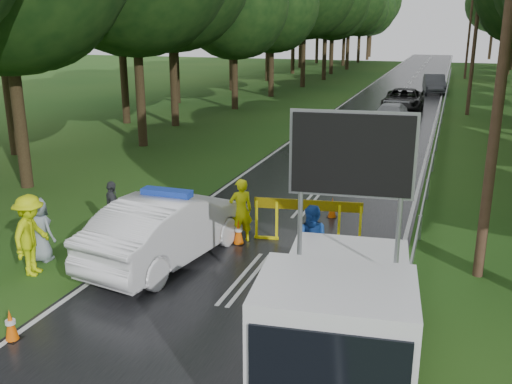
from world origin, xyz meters
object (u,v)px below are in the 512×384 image
at_px(civilian, 313,243).
at_px(queue_car_fourth, 434,84).
at_px(officer, 241,211).
at_px(queue_car_first, 374,132).
at_px(queue_car_third, 403,100).
at_px(police_sedan, 168,228).
at_px(barrier, 308,210).
at_px(queue_car_second, 390,116).
at_px(work_truck, 340,314).

xyz_separation_m(civilian, queue_car_fourth, (1.10, 39.26, -0.13)).
bearing_deg(officer, civilian, 106.90).
bearing_deg(queue_car_first, officer, -100.11).
bearing_deg(queue_car_third, officer, -95.61).
distance_m(police_sedan, barrier, 3.82).
bearing_deg(officer, barrier, 159.70).
distance_m(queue_car_first, queue_car_third, 12.00).
relative_size(queue_car_first, queue_car_third, 0.78).
relative_size(police_sedan, queue_car_second, 1.22).
bearing_deg(queue_car_first, queue_car_fourth, 82.84).
xyz_separation_m(barrier, officer, (-1.74, -0.56, -0.02)).
relative_size(officer, queue_car_fourth, 0.38).
height_order(queue_car_third, queue_car_fourth, queue_car_third).
relative_size(police_sedan, work_truck, 0.96).
relative_size(work_truck, barrier, 1.93).
xyz_separation_m(barrier, civilian, (0.70, -2.26, -0.01)).
relative_size(police_sedan, civilian, 2.99).
bearing_deg(work_truck, barrier, 102.43).
relative_size(work_truck, civilian, 3.10).
bearing_deg(police_sedan, queue_car_third, -87.45).
bearing_deg(police_sedan, queue_car_first, -91.63).
bearing_deg(queue_car_third, police_sedan, -97.98).
xyz_separation_m(queue_car_first, queue_car_third, (0.30, 12.00, 0.03)).
bearing_deg(barrier, officer, -171.19).
relative_size(work_truck, queue_car_fourth, 1.20).
height_order(police_sedan, civilian, police_sedan).
bearing_deg(work_truck, queue_car_second, 87.91).
bearing_deg(queue_car_second, officer, -91.79).
relative_size(police_sedan, barrier, 1.85).
xyz_separation_m(police_sedan, civilian, (3.72, 0.07, 0.05)).
xyz_separation_m(barrier, queue_car_fourth, (1.80, 37.00, -0.15)).
xyz_separation_m(police_sedan, queue_car_second, (3.11, 21.43, -0.22)).
bearing_deg(queue_car_first, barrier, -92.85).
xyz_separation_m(police_sedan, officer, (1.29, 1.77, 0.04)).
distance_m(barrier, queue_car_fourth, 37.04).
height_order(barrier, queue_car_first, queue_car_first).
bearing_deg(queue_car_first, police_sedan, -103.94).
distance_m(work_truck, queue_car_fourth, 42.85).
relative_size(work_truck, queue_car_first, 1.29).
bearing_deg(barrier, civilian, -81.88).
relative_size(queue_car_first, queue_car_second, 0.99).
distance_m(officer, civilian, 2.97).
bearing_deg(barrier, queue_car_second, 80.67).
relative_size(police_sedan, officer, 3.01).
relative_size(civilian, queue_car_third, 0.33).
relative_size(queue_car_first, queue_car_fourth, 0.93).
xyz_separation_m(civilian, queue_car_second, (-0.61, 21.36, -0.26)).
bearing_deg(queue_car_first, queue_car_second, 86.30).
bearing_deg(queue_car_fourth, work_truck, -96.62).
height_order(queue_car_second, queue_car_fourth, queue_car_fourth).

